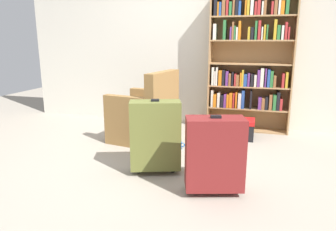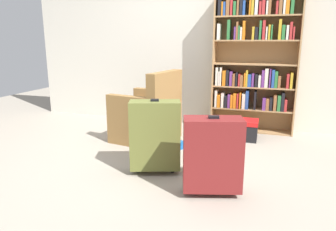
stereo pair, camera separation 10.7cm
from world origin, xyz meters
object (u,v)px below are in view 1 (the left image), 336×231
(suitcase_olive, at_px, (155,135))
(bookshelf, at_px, (249,61))
(mug, at_px, (179,145))
(storage_box, at_px, (235,128))
(suitcase_dark_red, at_px, (215,154))
(armchair, at_px, (146,116))

(suitcase_olive, bearing_deg, bookshelf, 66.41)
(bookshelf, height_order, mug, bookshelf)
(storage_box, distance_m, suitcase_olive, 1.53)
(mug, distance_m, suitcase_dark_red, 1.19)
(bookshelf, xyz_separation_m, mug, (-0.74, -1.06, -0.94))
(bookshelf, bearing_deg, suitcase_olive, -113.59)
(bookshelf, height_order, suitcase_dark_red, bookshelf)
(bookshelf, height_order, armchair, bookshelf)
(bookshelf, relative_size, suitcase_dark_red, 2.77)
(suitcase_olive, height_order, suitcase_dark_red, suitcase_olive)
(mug, relative_size, storage_box, 0.24)
(bookshelf, xyz_separation_m, storage_box, (-0.12, -0.44, -0.85))
(armchair, bearing_deg, suitcase_dark_red, -49.20)
(bookshelf, distance_m, storage_box, 0.97)
(storage_box, height_order, suitcase_olive, suitcase_olive)
(storage_box, bearing_deg, suitcase_olive, -115.99)
(armchair, bearing_deg, storage_box, 20.81)
(storage_box, bearing_deg, bookshelf, 74.31)
(armchair, distance_m, suitcase_dark_red, 1.60)
(suitcase_olive, distance_m, suitcase_dark_red, 0.66)
(mug, bearing_deg, suitcase_olive, -93.84)
(bookshelf, xyz_separation_m, armchair, (-1.22, -0.86, -0.68))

